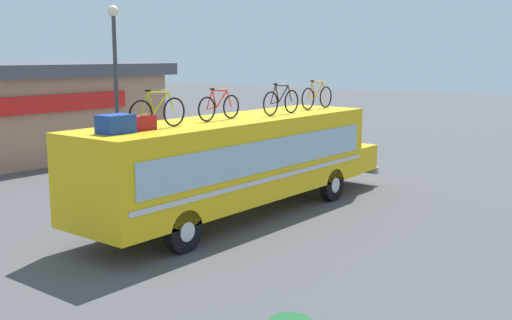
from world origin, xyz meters
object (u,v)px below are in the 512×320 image
Objects in this scene: street_lamp at (116,74)px; rooftop_bicycle_2 at (219,107)px; luggage_bag_1 at (116,124)px; rooftop_bicycle_3 at (281,101)px; rooftop_bicycle_4 at (317,97)px; bus at (240,159)px; rooftop_bicycle_1 at (158,112)px; luggage_bag_2 at (139,123)px.

rooftop_bicycle_2 is at bearing -104.02° from street_lamp.
luggage_bag_1 is 0.43× the size of rooftop_bicycle_3.
street_lamp reaches higher than rooftop_bicycle_4.
rooftop_bicycle_3 is at bearing -2.99° from luggage_bag_1.
rooftop_bicycle_3 reaches higher than luggage_bag_1.
rooftop_bicycle_4 reaches higher than bus.
bus is 6.55× the size of rooftop_bicycle_4.
bus is 3.58m from rooftop_bicycle_1.
street_lamp reaches higher than luggage_bag_2.
luggage_bag_2 is 0.46× the size of rooftop_bicycle_2.
rooftop_bicycle_2 is at bearing -179.36° from bus.
rooftop_bicycle_3 is at bearing -9.15° from rooftop_bicycle_2.
bus is 1.86× the size of street_lamp.
rooftop_bicycle_3 is at bearing -174.34° from rooftop_bicycle_4.
rooftop_bicycle_1 is 1.02× the size of rooftop_bicycle_3.
luggage_bag_1 is 0.12× the size of street_lamp.
street_lamp is at bearing 54.82° from luggage_bag_2.
luggage_bag_2 is at bearing 2.11° from luggage_bag_1.
luggage_bag_1 is 1.00× the size of luggage_bag_2.
rooftop_bicycle_3 reaches higher than rooftop_bicycle_2.
luggage_bag_2 is at bearing -179.21° from bus.
rooftop_bicycle_2 is at bearing 0.83° from luggage_bag_2.
luggage_bag_1 is 8.16m from rooftop_bicycle_4.
rooftop_bicycle_1 reaches higher than rooftop_bicycle_3.
rooftop_bicycle_3 is 0.28× the size of street_lamp.
street_lamp reaches higher than luggage_bag_1.
bus is 6.53× the size of rooftop_bicycle_1.
rooftop_bicycle_4 reaches higher than rooftop_bicycle_3.
rooftop_bicycle_1 is 4.67m from rooftop_bicycle_3.
street_lamp is at bearing 96.73° from rooftop_bicycle_3.
rooftop_bicycle_2 is 2.35m from rooftop_bicycle_3.
rooftop_bicycle_1 is (0.51, -0.10, 0.23)m from luggage_bag_2.
rooftop_bicycle_4 is at bearing -0.56° from luggage_bag_1.
rooftop_bicycle_1 is 6.95m from rooftop_bicycle_4.
luggage_bag_2 is 0.56m from rooftop_bicycle_1.
luggage_bag_2 is at bearing 169.08° from rooftop_bicycle_1.
luggage_bag_2 is (0.70, 0.03, -0.04)m from luggage_bag_1.
rooftop_bicycle_3 is (1.45, -0.38, 1.56)m from bus.
rooftop_bicycle_4 is at bearing 5.66° from rooftop_bicycle_3.
rooftop_bicycle_3 reaches higher than luggage_bag_2.
luggage_bag_1 reaches higher than bus.
rooftop_bicycle_1 is (-3.21, -0.15, 1.56)m from bus.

